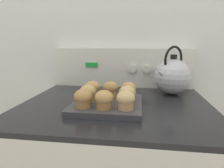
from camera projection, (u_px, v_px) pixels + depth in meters
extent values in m
cube|color=silver|center=(124.00, 35.00, 1.14)|extent=(8.00, 0.05, 2.40)
cube|color=black|center=(116.00, 104.00, 0.86)|extent=(0.78, 0.67, 0.02)
cube|color=silver|center=(123.00, 68.00, 1.13)|extent=(0.77, 0.05, 0.22)
cube|color=green|center=(92.00, 65.00, 1.12)|extent=(0.07, 0.01, 0.02)
cylinder|color=silver|center=(133.00, 69.00, 1.09)|extent=(0.04, 0.02, 0.04)
cylinder|color=silver|center=(147.00, 69.00, 1.08)|extent=(0.04, 0.02, 0.04)
cylinder|color=silver|center=(161.00, 69.00, 1.07)|extent=(0.04, 0.02, 0.04)
cylinder|color=silver|center=(176.00, 69.00, 1.06)|extent=(0.04, 0.02, 0.04)
cube|color=#38383D|center=(107.00, 104.00, 0.78)|extent=(0.27, 0.27, 0.02)
cylinder|color=olive|center=(83.00, 103.00, 0.71)|extent=(0.06, 0.06, 0.03)
ellipsoid|color=#B2844C|center=(83.00, 96.00, 0.71)|extent=(0.07, 0.07, 0.05)
cylinder|color=olive|center=(104.00, 104.00, 0.70)|extent=(0.06, 0.06, 0.03)
ellipsoid|color=tan|center=(104.00, 98.00, 0.70)|extent=(0.07, 0.07, 0.05)
cylinder|color=tan|center=(126.00, 105.00, 0.69)|extent=(0.06, 0.06, 0.03)
ellipsoid|color=tan|center=(126.00, 98.00, 0.69)|extent=(0.07, 0.07, 0.05)
cylinder|color=olive|center=(88.00, 97.00, 0.79)|extent=(0.06, 0.06, 0.03)
ellipsoid|color=tan|center=(88.00, 91.00, 0.78)|extent=(0.07, 0.07, 0.05)
cylinder|color=#A37A4C|center=(127.00, 99.00, 0.77)|extent=(0.06, 0.06, 0.03)
ellipsoid|color=tan|center=(127.00, 93.00, 0.76)|extent=(0.07, 0.07, 0.05)
cylinder|color=tan|center=(93.00, 92.00, 0.86)|extent=(0.06, 0.06, 0.03)
ellipsoid|color=tan|center=(92.00, 87.00, 0.86)|extent=(0.07, 0.07, 0.05)
cylinder|color=tan|center=(110.00, 93.00, 0.85)|extent=(0.06, 0.06, 0.03)
ellipsoid|color=#B2844C|center=(110.00, 87.00, 0.85)|extent=(0.07, 0.07, 0.05)
cylinder|color=tan|center=(128.00, 94.00, 0.84)|extent=(0.06, 0.06, 0.03)
ellipsoid|color=tan|center=(128.00, 88.00, 0.84)|extent=(0.07, 0.07, 0.05)
sphere|color=silver|center=(172.00, 77.00, 0.96)|extent=(0.17, 0.17, 0.17)
cylinder|color=black|center=(174.00, 57.00, 0.94)|extent=(0.03, 0.03, 0.02)
cone|color=silver|center=(162.00, 74.00, 0.91)|extent=(0.09, 0.09, 0.07)
torus|color=black|center=(174.00, 60.00, 0.95)|extent=(0.10, 0.10, 0.13)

